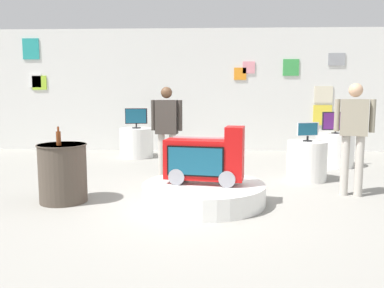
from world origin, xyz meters
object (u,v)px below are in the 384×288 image
Objects in this scene: display_pedestal_right_rear at (137,143)px; bottle_on_side_table at (59,138)px; display_pedestal_left_rear at (335,150)px; tv_on_right_rear at (136,117)px; novelty_firetruck_tv at (205,160)px; shopper_browsing_rear at (167,126)px; main_display_pedestal at (204,193)px; tv_on_center_rear at (308,130)px; tv_on_left_rear at (336,122)px; shopper_browsing_near_truck at (354,130)px; display_pedestal_center_rear at (307,161)px; side_table_round at (63,173)px.

display_pedestal_right_rear is 3.08× the size of bottle_on_side_table.
tv_on_right_rear reaches higher than display_pedestal_left_rear.
shopper_browsing_rear reaches higher than novelty_firetruck_tv.
bottle_on_side_table is (-1.97, -0.12, 0.78)m from main_display_pedestal.
tv_on_center_rear is 0.76× the size of tv_on_right_rear.
display_pedestal_left_rear is at bearing 21.24° from shopper_browsing_rear.
tv_on_left_rear is at bearing -13.26° from display_pedestal_right_rear.
tv_on_center_rear is 4.10m from bottle_on_side_table.
display_pedestal_left_rear is 0.97× the size of display_pedestal_right_rear.
display_pedestal_left_rear and display_pedestal_right_rear have the same top height.
tv_on_right_rear is at bearing 166.80° from tv_on_left_rear.
main_display_pedestal is 2.40m from shopper_browsing_near_truck.
display_pedestal_center_rear is (-0.89, -1.34, -0.59)m from tv_on_left_rear.
display_pedestal_left_rear is 5.48m from side_table_round.
main_display_pedestal is at bearing -66.99° from shopper_browsing_rear.
tv_on_right_rear is at bearing -98.98° from display_pedestal_right_rear.
tv_on_right_rear is 5.12m from shopper_browsing_near_truck.
novelty_firetruck_tv is at bearing -166.29° from shopper_browsing_near_truck.
side_table_round is (-0.33, -3.92, 0.07)m from display_pedestal_right_rear.
main_display_pedestal is 0.47m from novelty_firetruck_tv.
display_pedestal_center_rear is 4.20m from tv_on_right_rear.
shopper_browsing_near_truck is at bearing 13.34° from main_display_pedestal.
main_display_pedestal is 2.12m from bottle_on_side_table.
shopper_browsing_near_truck is (3.84, -3.40, 0.03)m from tv_on_right_rear.
shopper_browsing_rear is at bearing 178.91° from display_pedestal_center_rear.
novelty_firetruck_tv reaches higher than display_pedestal_center_rear.
tv_on_right_rear reaches higher than tv_on_center_rear.
bottle_on_side_table is at bearing -94.58° from display_pedestal_right_rear.
shopper_browsing_near_truck is at bearing -41.50° from tv_on_right_rear.
tv_on_center_rear is 0.24× the size of shopper_browsing_rear.
shopper_browsing_near_truck is at bearing -101.40° from display_pedestal_left_rear.
shopper_browsing_rear is (1.30, 1.60, 0.53)m from side_table_round.
novelty_firetruck_tv is at bearing -0.27° from side_table_round.
display_pedestal_left_rear is at bearing 56.51° from display_pedestal_center_rear.
tv_on_right_rear reaches higher than tv_on_left_rear.
display_pedestal_center_rear is 1.76× the size of tv_on_center_rear.
side_table_round is (-3.75, -1.56, 0.07)m from display_pedestal_center_rear.
tv_on_right_rear is (-1.65, 3.91, 0.80)m from main_display_pedestal.
tv_on_center_rear is at bearing -123.44° from display_pedestal_left_rear.
side_table_round is at bearing -94.77° from tv_on_right_rear.
novelty_firetruck_tv is at bearing -66.96° from tv_on_right_rear.
bottle_on_side_table is at bearing -155.96° from display_pedestal_center_rear.
tv_on_left_rear reaches higher than novelty_firetruck_tv.
display_pedestal_right_rear is 0.47× the size of shopper_browsing_near_truck.
display_pedestal_center_rear is 1.34× the size of tv_on_right_rear.
main_display_pedestal is at bearing -138.78° from display_pedestal_center_rear.
bottle_on_side_table is (-3.75, -1.67, 0.05)m from tv_on_center_rear.
tv_on_left_rear reaches higher than tv_on_center_rear.
tv_on_center_rear reaches higher than main_display_pedestal.
display_pedestal_center_rear is 0.87× the size of display_pedestal_right_rear.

